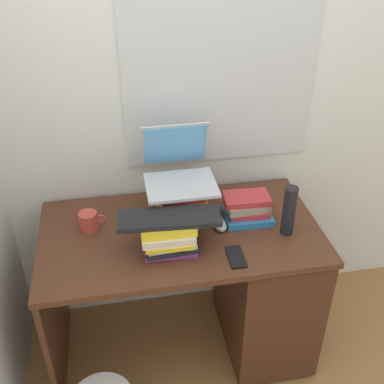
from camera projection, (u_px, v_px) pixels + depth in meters
ground_plane at (182, 343)px, 2.53m from camera, size 6.00×6.00×0.00m
wall_back at (166, 87)px, 2.15m from camera, size 6.00×0.06×2.60m
desk at (245, 282)px, 2.33m from camera, size 1.26×0.68×0.77m
book_stack_tall at (181, 204)px, 2.12m from camera, size 0.23×0.19×0.19m
book_stack_keyboard_riser at (169, 236)px, 1.96m from camera, size 0.24×0.19×0.15m
book_stack_side at (247, 208)px, 2.16m from camera, size 0.22×0.19×0.12m
laptop at (178, 168)px, 2.09m from camera, size 0.31×0.32×0.24m
keyboard at (169, 218)px, 1.92m from camera, size 0.43×0.17×0.02m
computer_mouse at (220, 224)px, 2.12m from camera, size 0.06×0.10×0.04m
mug at (89, 221)px, 2.10m from camera, size 0.12×0.08×0.09m
water_bottle at (289, 211)px, 2.04m from camera, size 0.06×0.06×0.24m
cell_phone at (236, 257)px, 1.95m from camera, size 0.07×0.14×0.01m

